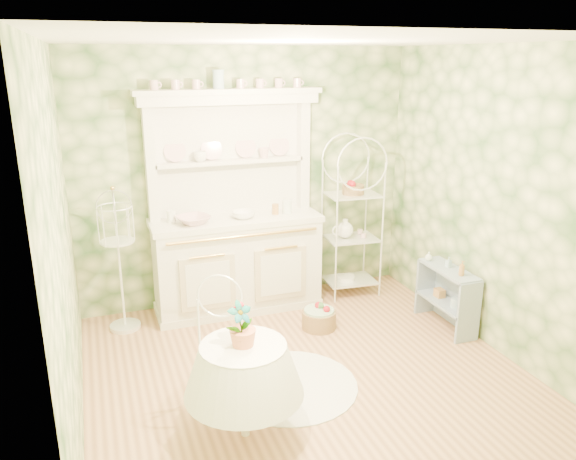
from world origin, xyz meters
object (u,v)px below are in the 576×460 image
object	(u,v)px
side_shelf	(446,300)
floor_basket	(319,319)
cafe_chair	(227,353)
round_table	(244,389)
birdcage_stand	(119,259)
kitchen_dresser	(236,205)
bakers_rack	(352,220)

from	to	relation	value
side_shelf	floor_basket	bearing A→B (deg)	166.61
side_shelf	cafe_chair	distance (m)	2.45
round_table	birdcage_stand	xyz separation A→B (m)	(-0.68, 2.00, 0.36)
kitchen_dresser	round_table	distance (m)	2.28
bakers_rack	side_shelf	size ratio (longest dim) A/B	2.63
kitchen_dresser	side_shelf	distance (m)	2.32
bakers_rack	kitchen_dresser	bearing A→B (deg)	-176.96
bakers_rack	cafe_chair	bearing A→B (deg)	-133.26
bakers_rack	round_table	bearing A→B (deg)	-126.94
kitchen_dresser	bakers_rack	bearing A→B (deg)	-1.56
kitchen_dresser	birdcage_stand	xyz separation A→B (m)	(-1.19, -0.08, -0.41)
round_table	side_shelf	bearing A→B (deg)	22.32
birdcage_stand	kitchen_dresser	bearing A→B (deg)	3.99
floor_basket	birdcage_stand	bearing A→B (deg)	160.20
birdcage_stand	floor_basket	world-z (taller)	birdcage_stand
kitchen_dresser	floor_basket	world-z (taller)	kitchen_dresser
cafe_chair	floor_basket	size ratio (longest dim) A/B	2.92
round_table	floor_basket	distance (m)	1.79
cafe_chair	floor_basket	xyz separation A→B (m)	(1.17, 0.97, -0.35)
round_table	cafe_chair	distance (m)	0.39
kitchen_dresser	floor_basket	bearing A→B (deg)	-49.54
side_shelf	round_table	distance (m)	2.54
cafe_chair	round_table	bearing A→B (deg)	-61.02
side_shelf	round_table	size ratio (longest dim) A/B	0.88
round_table	bakers_rack	bearing A→B (deg)	48.46
kitchen_dresser	birdcage_stand	bearing A→B (deg)	-176.01
bakers_rack	round_table	xyz separation A→B (m)	(-1.82, -2.05, -0.49)
kitchen_dresser	bakers_rack	size ratio (longest dim) A/B	1.32
kitchen_dresser	cafe_chair	xyz separation A→B (m)	(-0.54, -1.70, -0.69)
bakers_rack	birdcage_stand	size ratio (longest dim) A/B	1.18
side_shelf	cafe_chair	world-z (taller)	cafe_chair
bakers_rack	floor_basket	size ratio (longest dim) A/B	5.57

